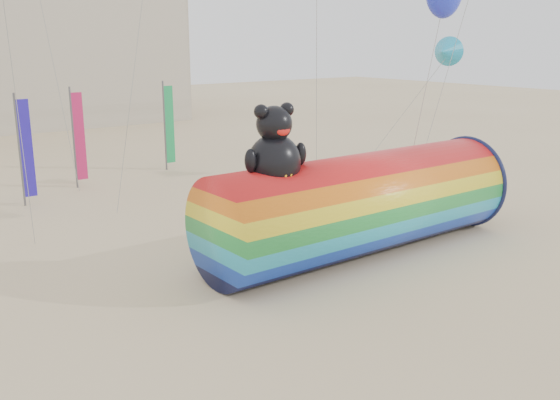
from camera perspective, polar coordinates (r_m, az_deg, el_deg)
ground at (r=19.77m, az=1.49°, el=-7.85°), size 160.00×160.00×0.00m
windsock_assembly at (r=22.46m, az=7.47°, el=-0.12°), size 12.37×3.77×5.70m
kite_handler at (r=27.28m, az=14.01°, el=0.07°), size 0.70×0.50×1.83m
fabric_bundle at (r=27.74m, az=16.23°, el=-1.44°), size 2.62×1.35×0.41m
festival_banners at (r=33.84m, az=-16.46°, el=5.63°), size 9.70×3.52×5.20m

